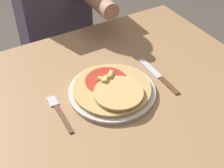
# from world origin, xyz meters

# --- Properties ---
(dining_table) EXTENTS (0.98, 0.92, 0.75)m
(dining_table) POSITION_xyz_m (0.00, 0.00, 0.63)
(dining_table) COLOR #9E754C
(dining_table) RESTS_ON ground_plane
(plate) EXTENTS (0.29, 0.29, 0.01)m
(plate) POSITION_xyz_m (-0.05, 0.04, 0.75)
(plate) COLOR beige
(plate) RESTS_ON dining_table
(pizza) EXTENTS (0.26, 0.26, 0.04)m
(pizza) POSITION_xyz_m (-0.05, 0.03, 0.77)
(pizza) COLOR tan
(pizza) RESTS_ON plate
(fork) EXTENTS (0.03, 0.18, 0.00)m
(fork) POSITION_xyz_m (-0.23, 0.04, 0.75)
(fork) COLOR brown
(fork) RESTS_ON dining_table
(knife) EXTENTS (0.02, 0.22, 0.00)m
(knife) POSITION_xyz_m (0.14, 0.03, 0.75)
(knife) COLOR brown
(knife) RESTS_ON dining_table
(person_diner) EXTENTS (0.33, 0.52, 1.19)m
(person_diner) POSITION_xyz_m (0.01, 0.71, 0.68)
(person_diner) COLOR #2D2D38
(person_diner) RESTS_ON ground_plane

